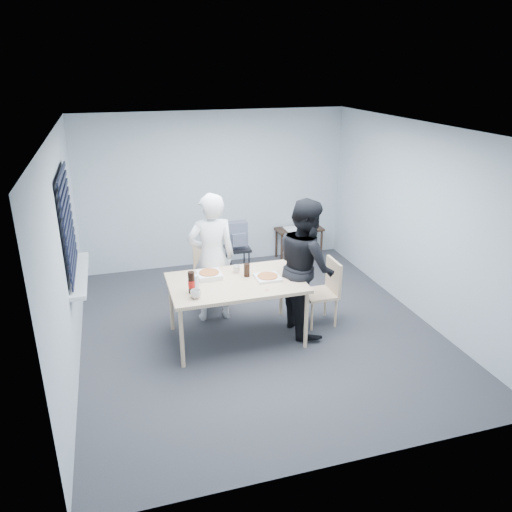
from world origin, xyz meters
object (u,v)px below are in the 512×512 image
object	(u,v)px
backpack	(237,235)
mug_b	(237,269)
stool	(238,254)
soda_bottle	(192,283)
dining_table	(236,286)
chair_right	(326,288)
chair_far	(209,271)
side_table	(299,233)
mug_a	(196,294)
person_white	(212,258)
person_black	(306,266)

from	to	relation	value
backpack	mug_b	distance (m)	1.64
stool	backpack	xyz separation A→B (m)	(0.00, -0.01, 0.32)
stool	soda_bottle	bearing A→B (deg)	-117.79
dining_table	backpack	bearing A→B (deg)	74.89
chair_right	mug_b	xyz separation A→B (m)	(-1.17, 0.19, 0.33)
chair_far	mug_b	size ratio (longest dim) A/B	8.90
side_table	soda_bottle	world-z (taller)	soda_bottle
backpack	soda_bottle	xyz separation A→B (m)	(-1.07, -2.02, 0.19)
dining_table	stool	bearing A→B (deg)	74.99
chair_far	stool	distance (m)	1.02
side_table	soda_bottle	xyz separation A→B (m)	(-2.35, -2.60, 0.45)
chair_right	mug_a	xyz separation A→B (m)	(-1.80, -0.39, 0.33)
side_table	mug_b	world-z (taller)	mug_b
stool	mug_a	distance (m)	2.45
person_white	person_black	xyz separation A→B (m)	(1.08, -0.63, 0.00)
chair_right	dining_table	bearing A→B (deg)	-176.53
person_white	dining_table	bearing A→B (deg)	104.89
dining_table	chair_far	size ratio (longest dim) A/B	1.84
soda_bottle	chair_right	bearing A→B (deg)	7.83
side_table	dining_table	bearing A→B (deg)	-126.28
chair_far	soda_bottle	world-z (taller)	soda_bottle
dining_table	person_black	distance (m)	0.93
person_black	backpack	distance (m)	1.90
chair_right	stool	size ratio (longest dim) A/B	1.68
side_table	chair_right	bearing A→B (deg)	-102.76
soda_bottle	person_white	bearing A→B (deg)	63.25
mug_b	chair_far	bearing A→B (deg)	104.59
stool	mug_b	distance (m)	1.70
side_table	mug_b	bearing A→B (deg)	-128.19
person_black	side_table	xyz separation A→B (m)	(0.86, 2.42, -0.41)
person_black	soda_bottle	distance (m)	1.50
side_table	mug_b	distance (m)	2.78
side_table	person_black	bearing A→B (deg)	-109.59
chair_right	person_black	xyz separation A→B (m)	(-0.33, -0.08, 0.37)
soda_bottle	stool	bearing A→B (deg)	62.21
mug_a	soda_bottle	bearing A→B (deg)	97.75
chair_far	side_table	world-z (taller)	chair_far
stool	dining_table	bearing A→B (deg)	-105.01
side_table	stool	size ratio (longest dim) A/B	1.57
dining_table	soda_bottle	distance (m)	0.63
dining_table	chair_far	bearing A→B (deg)	96.86
person_white	person_black	distance (m)	1.25
stool	mug_b	size ratio (longest dim) A/B	5.29
backpack	mug_a	xyz separation A→B (m)	(-1.05, -2.16, 0.11)
person_white	person_black	bearing A→B (deg)	149.87
person_black	soda_bottle	size ratio (longest dim) A/B	6.70
stool	mug_a	xyz separation A→B (m)	(-1.05, -2.18, 0.43)
dining_table	mug_b	bearing A→B (deg)	73.27
dining_table	backpack	size ratio (longest dim) A/B	3.81
dining_table	mug_b	world-z (taller)	mug_b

